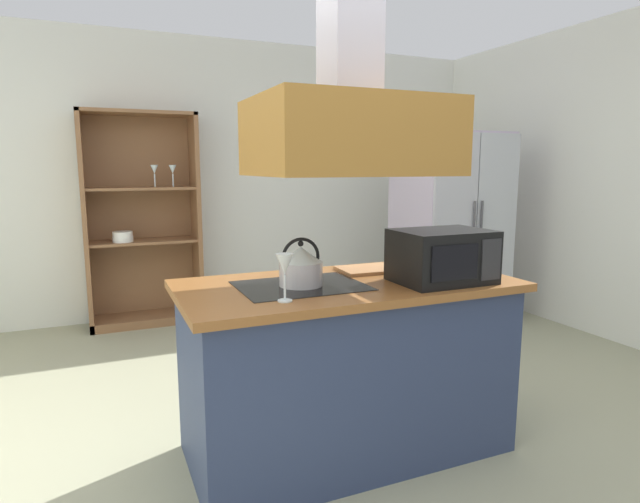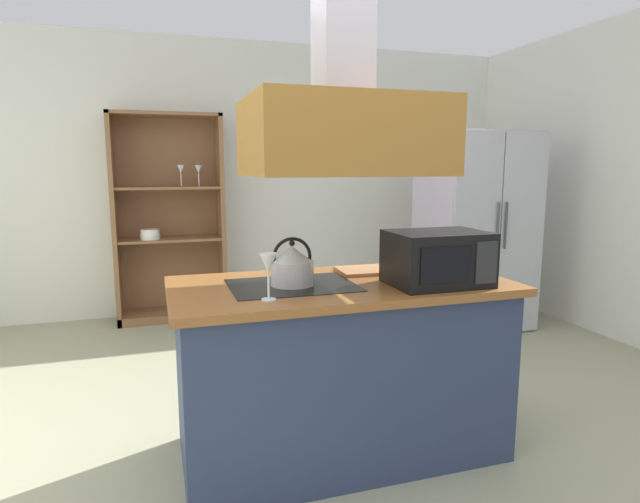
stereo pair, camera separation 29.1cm
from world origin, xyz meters
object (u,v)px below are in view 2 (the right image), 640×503
(dish_cabinet, at_px, (170,229))
(cutting_board, at_px, (369,270))
(refrigerator, at_px, (475,231))
(microwave, at_px, (438,258))
(wine_glass_on_counter, at_px, (268,266))
(kettle, at_px, (292,266))

(dish_cabinet, height_order, cutting_board, dish_cabinet)
(refrigerator, height_order, microwave, refrigerator)
(cutting_board, bearing_deg, microwave, -63.28)
(microwave, bearing_deg, wine_glass_on_counter, -176.40)
(wine_glass_on_counter, bearing_deg, dish_cabinet, 96.03)
(refrigerator, bearing_deg, microwave, -128.10)
(cutting_board, xyz_separation_m, wine_glass_on_counter, (-0.65, -0.44, 0.14))
(dish_cabinet, height_order, wine_glass_on_counter, dish_cabinet)
(cutting_board, distance_m, wine_glass_on_counter, 0.80)
(microwave, relative_size, wine_glass_on_counter, 2.23)
(refrigerator, distance_m, cutting_board, 2.27)
(dish_cabinet, relative_size, wine_glass_on_counter, 9.49)
(dish_cabinet, distance_m, microwave, 3.22)
(refrigerator, bearing_deg, wine_glass_on_counter, -140.08)
(dish_cabinet, xyz_separation_m, microwave, (1.17, -3.00, 0.16))
(refrigerator, bearing_deg, kettle, -141.71)
(refrigerator, relative_size, wine_glass_on_counter, 8.61)
(kettle, height_order, microwave, microwave)
(kettle, bearing_deg, dish_cabinet, 99.90)
(refrigerator, bearing_deg, cutting_board, -137.97)
(refrigerator, height_order, wine_glass_on_counter, refrigerator)
(dish_cabinet, relative_size, microwave, 4.25)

